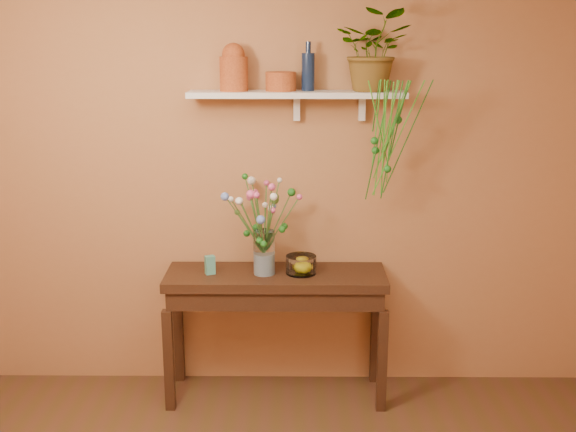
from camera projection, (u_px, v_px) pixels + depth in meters
room at (284, 297)px, 2.53m from camera, size 4.04×4.04×2.70m
sideboard at (276, 291)px, 4.40m from camera, size 1.37×0.44×0.83m
wall_shelf at (299, 95)px, 4.21m from camera, size 1.30×0.24×0.19m
terracotta_jug at (234, 68)px, 4.17m from camera, size 0.17×0.17×0.28m
terracotta_pot at (281, 81)px, 4.19m from camera, size 0.20×0.20×0.11m
blue_bottle at (308, 71)px, 4.19m from camera, size 0.09×0.09×0.29m
spider_plant at (374, 50)px, 4.13m from camera, size 0.49×0.45×0.48m
plant_fronds at (387, 137)px, 4.09m from camera, size 0.39×0.38×0.73m
glass_vase at (264, 256)px, 4.32m from camera, size 0.13×0.13×0.28m
bouquet at (261, 207)px, 4.24m from camera, size 0.48×0.52×0.48m
glass_bowl at (301, 265)px, 4.35m from camera, size 0.19×0.19×0.11m
lemon at (302, 266)px, 4.36m from camera, size 0.08×0.08×0.08m
carton at (210, 265)px, 4.34m from camera, size 0.07×0.06×0.12m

